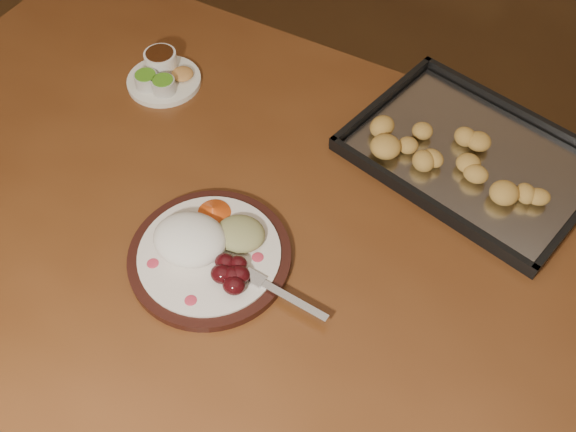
% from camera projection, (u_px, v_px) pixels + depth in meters
% --- Properties ---
extents(ground, '(4.00, 4.00, 0.00)m').
position_uv_depth(ground, '(325.00, 383.00, 1.65)').
color(ground, '#52371C').
rests_on(ground, ground).
extents(dining_table, '(1.64, 1.15, 0.75)m').
position_uv_depth(dining_table, '(258.00, 256.00, 1.11)').
color(dining_table, brown).
rests_on(dining_table, ground).
extents(dinner_plate, '(0.33, 0.25, 0.06)m').
position_uv_depth(dinner_plate, '(208.00, 249.00, 0.98)').
color(dinner_plate, black).
rests_on(dinner_plate, dining_table).
extents(condiment_saucer, '(0.14, 0.14, 0.05)m').
position_uv_depth(condiment_saucer, '(162.00, 75.00, 1.22)').
color(condiment_saucer, white).
rests_on(condiment_saucer, dining_table).
extents(baking_tray, '(0.49, 0.43, 0.04)m').
position_uv_depth(baking_tray, '(473.00, 154.00, 1.10)').
color(baking_tray, black).
rests_on(baking_tray, dining_table).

